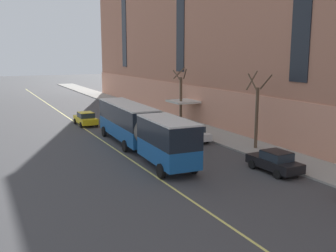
{
  "coord_description": "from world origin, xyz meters",
  "views": [
    {
      "loc": [
        -12.86,
        -24.24,
        8.29
      ],
      "look_at": [
        2.5,
        7.02,
        1.8
      ],
      "focal_mm": 42.0,
      "sensor_mm": 36.0,
      "label": 1
    }
  ],
  "objects_px": {
    "city_bus": "(140,127)",
    "street_tree_mid_block": "(257,111)",
    "parked_car_black_1": "(275,162)",
    "fire_hydrant": "(143,111)",
    "street_tree_far_uptown": "(181,96)",
    "taxi_cab": "(86,119)",
    "parked_car_green_2": "(152,118)",
    "parked_car_white_4": "(193,133)"
  },
  "relations": [
    {
      "from": "street_tree_mid_block",
      "to": "parked_car_green_2",
      "type": "bearing_deg",
      "value": 101.18
    },
    {
      "from": "city_bus",
      "to": "street_tree_far_uptown",
      "type": "bearing_deg",
      "value": 47.26
    },
    {
      "from": "parked_car_black_1",
      "to": "parked_car_green_2",
      "type": "height_order",
      "value": "same"
    },
    {
      "from": "taxi_cab",
      "to": "parked_car_white_4",
      "type": "bearing_deg",
      "value": -60.61
    },
    {
      "from": "street_tree_far_uptown",
      "to": "fire_hydrant",
      "type": "xyz_separation_m",
      "value": [
        -1.37,
        8.26,
        -2.82
      ]
    },
    {
      "from": "taxi_cab",
      "to": "parked_car_black_1",
      "type": "bearing_deg",
      "value": -73.16
    },
    {
      "from": "parked_car_white_4",
      "to": "city_bus",
      "type": "bearing_deg",
      "value": -165.45
    },
    {
      "from": "parked_car_green_2",
      "to": "parked_car_white_4",
      "type": "relative_size",
      "value": 0.97
    },
    {
      "from": "parked_car_black_1",
      "to": "fire_hydrant",
      "type": "bearing_deg",
      "value": 86.61
    },
    {
      "from": "street_tree_mid_block",
      "to": "parked_car_black_1",
      "type": "bearing_deg",
      "value": -117.13
    },
    {
      "from": "taxi_cab",
      "to": "street_tree_far_uptown",
      "type": "height_order",
      "value": "street_tree_far_uptown"
    },
    {
      "from": "taxi_cab",
      "to": "street_tree_mid_block",
      "type": "relative_size",
      "value": 0.67
    },
    {
      "from": "parked_car_black_1",
      "to": "parked_car_green_2",
      "type": "bearing_deg",
      "value": 89.94
    },
    {
      "from": "taxi_cab",
      "to": "parked_car_green_2",
      "type": "bearing_deg",
      "value": -20.44
    },
    {
      "from": "city_bus",
      "to": "parked_car_green_2",
      "type": "bearing_deg",
      "value": 61.41
    },
    {
      "from": "parked_car_green_2",
      "to": "street_tree_far_uptown",
      "type": "height_order",
      "value": "street_tree_far_uptown"
    },
    {
      "from": "parked_car_black_1",
      "to": "fire_hydrant",
      "type": "xyz_separation_m",
      "value": [
        1.66,
        28.08,
        -0.29
      ]
    },
    {
      "from": "street_tree_far_uptown",
      "to": "parked_car_green_2",
      "type": "bearing_deg",
      "value": 154.41
    },
    {
      "from": "street_tree_far_uptown",
      "to": "taxi_cab",
      "type": "bearing_deg",
      "value": 158.01
    },
    {
      "from": "parked_car_green_2",
      "to": "taxi_cab",
      "type": "relative_size",
      "value": 1.01
    },
    {
      "from": "street_tree_mid_block",
      "to": "fire_hydrant",
      "type": "distance_m",
      "value": 22.35
    },
    {
      "from": "parked_car_green_2",
      "to": "parked_car_black_1",
      "type": "bearing_deg",
      "value": -90.06
    },
    {
      "from": "parked_car_black_1",
      "to": "taxi_cab",
      "type": "relative_size",
      "value": 0.96
    },
    {
      "from": "city_bus",
      "to": "fire_hydrant",
      "type": "distance_m",
      "value": 19.99
    },
    {
      "from": "parked_car_white_4",
      "to": "taxi_cab",
      "type": "distance_m",
      "value": 14.47
    },
    {
      "from": "city_bus",
      "to": "fire_hydrant",
      "type": "height_order",
      "value": "city_bus"
    },
    {
      "from": "parked_car_black_1",
      "to": "street_tree_far_uptown",
      "type": "relative_size",
      "value": 0.65
    },
    {
      "from": "city_bus",
      "to": "parked_car_white_4",
      "type": "height_order",
      "value": "city_bus"
    },
    {
      "from": "parked_car_green_2",
      "to": "parked_car_white_4",
      "type": "bearing_deg",
      "value": -91.03
    },
    {
      "from": "parked_car_black_1",
      "to": "taxi_cab",
      "type": "bearing_deg",
      "value": 106.84
    },
    {
      "from": "parked_car_white_4",
      "to": "taxi_cab",
      "type": "bearing_deg",
      "value": 119.39
    },
    {
      "from": "taxi_cab",
      "to": "fire_hydrant",
      "type": "xyz_separation_m",
      "value": [
        8.92,
        4.1,
        -0.29
      ]
    },
    {
      "from": "street_tree_far_uptown",
      "to": "city_bus",
      "type": "bearing_deg",
      "value": -132.74
    },
    {
      "from": "city_bus",
      "to": "street_tree_mid_block",
      "type": "distance_m",
      "value": 10.12
    },
    {
      "from": "taxi_cab",
      "to": "street_tree_far_uptown",
      "type": "distance_m",
      "value": 11.39
    },
    {
      "from": "taxi_cab",
      "to": "street_tree_far_uptown",
      "type": "relative_size",
      "value": 0.68
    },
    {
      "from": "parked_car_black_1",
      "to": "street_tree_far_uptown",
      "type": "bearing_deg",
      "value": 81.28
    },
    {
      "from": "city_bus",
      "to": "street_tree_mid_block",
      "type": "height_order",
      "value": "street_tree_mid_block"
    },
    {
      "from": "parked_car_green_2",
      "to": "parked_car_white_4",
      "type": "distance_m",
      "value": 9.9
    },
    {
      "from": "street_tree_far_uptown",
      "to": "parked_car_black_1",
      "type": "bearing_deg",
      "value": -98.72
    },
    {
      "from": "parked_car_black_1",
      "to": "fire_hydrant",
      "type": "relative_size",
      "value": 5.92
    },
    {
      "from": "city_bus",
      "to": "street_tree_far_uptown",
      "type": "relative_size",
      "value": 2.73
    }
  ]
}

